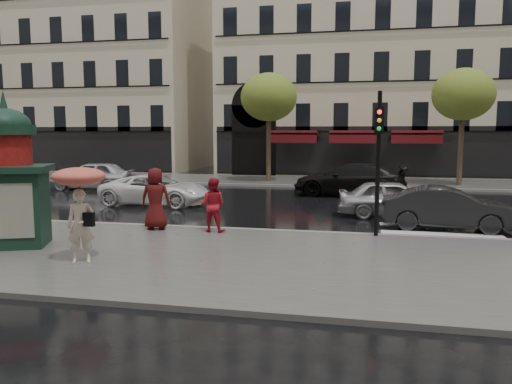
% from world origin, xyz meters
% --- Properties ---
extents(ground, '(160.00, 160.00, 0.00)m').
position_xyz_m(ground, '(0.00, 0.00, 0.00)').
color(ground, black).
rests_on(ground, ground).
extents(near_sidewalk, '(90.00, 7.00, 0.12)m').
position_xyz_m(near_sidewalk, '(0.00, -0.50, 0.06)').
color(near_sidewalk, '#474744').
rests_on(near_sidewalk, ground).
extents(far_sidewalk, '(90.00, 6.00, 0.12)m').
position_xyz_m(far_sidewalk, '(0.00, 19.00, 0.06)').
color(far_sidewalk, '#474744').
rests_on(far_sidewalk, ground).
extents(near_kerb, '(90.00, 0.25, 0.14)m').
position_xyz_m(near_kerb, '(0.00, 3.00, 0.07)').
color(near_kerb, slate).
rests_on(near_kerb, ground).
extents(far_kerb, '(90.00, 0.25, 0.14)m').
position_xyz_m(far_kerb, '(0.00, 16.00, 0.07)').
color(far_kerb, slate).
rests_on(far_kerb, ground).
extents(zebra_crossing, '(3.60, 11.75, 0.01)m').
position_xyz_m(zebra_crossing, '(6.00, 9.60, 0.01)').
color(zebra_crossing, silver).
rests_on(zebra_crossing, ground).
extents(bldg_far_corner, '(26.00, 14.00, 22.90)m').
position_xyz_m(bldg_far_corner, '(6.00, 30.00, 11.31)').
color(bldg_far_corner, '#B7A88C').
rests_on(bldg_far_corner, ground).
extents(bldg_far_left, '(24.00, 14.00, 22.90)m').
position_xyz_m(bldg_far_left, '(-22.00, 30.00, 11.31)').
color(bldg_far_left, '#B7A88C').
rests_on(bldg_far_left, ground).
extents(tree_far_left, '(3.40, 3.40, 6.64)m').
position_xyz_m(tree_far_left, '(-2.00, 18.00, 5.17)').
color(tree_far_left, '#38281C').
rests_on(tree_far_left, ground).
extents(tree_far_right, '(3.40, 3.40, 6.64)m').
position_xyz_m(tree_far_right, '(9.00, 18.00, 5.17)').
color(tree_far_right, '#38281C').
rests_on(tree_far_right, ground).
extents(woman_umbrella, '(1.19, 1.19, 2.29)m').
position_xyz_m(woman_umbrella, '(-2.78, -1.68, 1.63)').
color(woman_umbrella, beige).
rests_on(woman_umbrella, near_sidewalk).
extents(woman_red, '(0.84, 0.68, 1.64)m').
position_xyz_m(woman_red, '(-0.84, 2.40, 0.94)').
color(woman_red, '#AB1523').
rests_on(woman_red, near_sidewalk).
extents(man_burgundy, '(1.02, 0.74, 1.91)m').
position_xyz_m(man_burgundy, '(-2.68, 2.40, 1.08)').
color(man_burgundy, '#440D0E').
rests_on(man_burgundy, near_sidewalk).
extents(morris_column, '(1.52, 1.52, 4.10)m').
position_xyz_m(morris_column, '(-5.67, -0.38, 2.08)').
color(morris_column, black).
rests_on(morris_column, near_sidewalk).
extents(traffic_light, '(0.27, 0.39, 4.17)m').
position_xyz_m(traffic_light, '(4.00, 2.72, 2.64)').
color(traffic_light, black).
rests_on(traffic_light, near_sidewalk).
extents(newsstand, '(2.20, 2.04, 2.14)m').
position_xyz_m(newsstand, '(-5.39, -0.50, 1.22)').
color(newsstand, black).
rests_on(newsstand, near_sidewalk).
extents(car_silver, '(4.13, 1.84, 1.38)m').
position_xyz_m(car_silver, '(4.72, 6.91, 0.69)').
color(car_silver, '#B7B8BC').
rests_on(car_silver, ground).
extents(car_darkgrey, '(4.24, 1.78, 1.36)m').
position_xyz_m(car_darkgrey, '(6.30, 4.87, 0.68)').
color(car_darkgrey, black).
rests_on(car_darkgrey, ground).
extents(car_white, '(4.82, 2.39, 1.31)m').
position_xyz_m(car_white, '(-5.06, 7.97, 0.66)').
color(car_white, white).
rests_on(car_white, ground).
extents(car_black, '(5.53, 2.38, 1.59)m').
position_xyz_m(car_black, '(2.99, 12.91, 0.79)').
color(car_black, black).
rests_on(car_black, ground).
extents(car_far_silver, '(4.70, 2.35, 1.54)m').
position_xyz_m(car_far_silver, '(-10.78, 12.73, 0.77)').
color(car_far_silver, silver).
rests_on(car_far_silver, ground).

